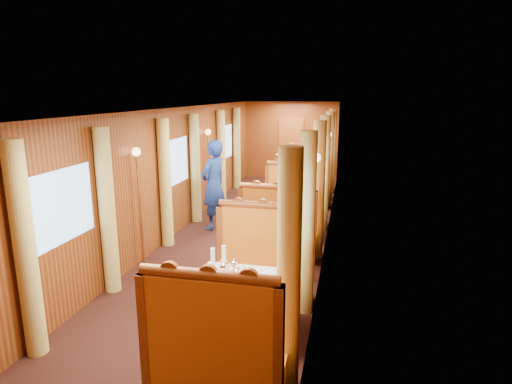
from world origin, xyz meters
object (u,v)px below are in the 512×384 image
(rose_vase_far, at_px, (307,163))
(tea_tray, at_px, (232,279))
(banquette_near_aft, at_px, (261,269))
(steward, at_px, (214,185))
(passenger, at_px, (292,193))
(table_mid, at_px, (287,221))
(teapot_left, at_px, (224,272))
(rose_vase_mid, at_px, (286,193))
(table_far, at_px, (306,184))
(table_near, at_px, (243,307))
(banquette_far_fwd, at_px, (301,190))
(banquette_far_aft, at_px, (309,175))
(banquette_mid_fwd, at_px, (278,235))
(fruit_plate, at_px, (263,281))
(banquette_near_fwd, at_px, (216,355))
(banquette_mid_aft, at_px, (294,205))
(teapot_right, at_px, (237,277))

(rose_vase_far, bearing_deg, tea_tray, -91.13)
(banquette_near_aft, distance_m, steward, 3.30)
(passenger, bearing_deg, tea_tray, -91.41)
(table_mid, bearing_deg, tea_tray, -91.70)
(teapot_left, xyz_separation_m, rose_vase_mid, (0.16, 3.54, 0.10))
(banquette_near_aft, height_order, rose_vase_far, banquette_near_aft)
(table_far, relative_size, tea_tray, 3.09)
(table_near, relative_size, teapot_left, 5.82)
(table_near, relative_size, banquette_far_fwd, 0.78)
(table_mid, bearing_deg, table_near, -90.00)
(table_far, bearing_deg, banquette_far_aft, 90.00)
(banquette_mid_fwd, relative_size, steward, 0.72)
(table_far, bearing_deg, fruit_plate, -87.89)
(banquette_near_fwd, height_order, banquette_near_aft, same)
(table_near, bearing_deg, steward, 112.25)
(banquette_near_fwd, distance_m, banquette_mid_aft, 5.53)
(teapot_right, xyz_separation_m, rose_vase_mid, (-0.00, 3.61, 0.11))
(table_mid, height_order, fruit_plate, fruit_plate)
(banquette_mid_fwd, height_order, passenger, banquette_mid_fwd)
(banquette_far_fwd, relative_size, passenger, 1.76)
(banquette_near_aft, relative_size, passenger, 1.76)
(table_mid, distance_m, table_far, 3.50)
(teapot_right, bearing_deg, passenger, 73.64)
(banquette_near_fwd, xyz_separation_m, rose_vase_far, (0.03, 8.04, 0.50))
(banquette_mid_fwd, height_order, fruit_plate, banquette_mid_fwd)
(table_mid, distance_m, rose_vase_mid, 0.55)
(banquette_mid_aft, relative_size, teapot_left, 7.43)
(table_far, bearing_deg, passenger, -90.00)
(passenger, bearing_deg, steward, -165.93)
(banquette_mid_fwd, bearing_deg, fruit_plate, -84.23)
(tea_tray, xyz_separation_m, rose_vase_far, (0.14, 7.11, 0.17))
(banquette_near_aft, xyz_separation_m, fruit_plate, (0.26, -1.11, 0.35))
(steward, bearing_deg, rose_vase_mid, 96.98)
(banquette_far_fwd, relative_size, rose_vase_mid, 3.72)
(table_near, relative_size, banquette_near_aft, 0.78)
(banquette_far_fwd, height_order, teapot_left, banquette_far_fwd)
(banquette_mid_aft, bearing_deg, rose_vase_far, 89.23)
(banquette_mid_fwd, height_order, banquette_far_aft, same)
(table_near, height_order, rose_vase_mid, rose_vase_mid)
(banquette_mid_aft, bearing_deg, banquette_near_aft, -90.00)
(table_mid, height_order, teapot_right, teapot_right)
(table_mid, distance_m, passenger, 0.84)
(table_near, bearing_deg, teapot_right, -99.38)
(rose_vase_mid, bearing_deg, fruit_plate, -85.35)
(banquette_mid_fwd, distance_m, table_far, 4.51)
(rose_vase_far, bearing_deg, banquette_near_aft, -90.32)
(banquette_far_fwd, relative_size, fruit_plate, 6.42)
(banquette_near_fwd, relative_size, passenger, 1.76)
(teapot_right, bearing_deg, teapot_left, 139.36)
(banquette_near_aft, relative_size, table_far, 1.28)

